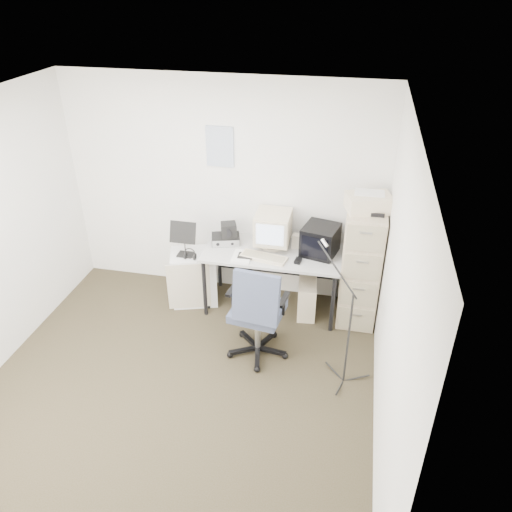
% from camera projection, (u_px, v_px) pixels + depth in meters
% --- Properties ---
extents(floor, '(3.60, 3.60, 0.01)m').
position_uv_depth(floor, '(178.00, 388.00, 4.67)').
color(floor, '#2F2A17').
rests_on(floor, ground).
extents(ceiling, '(3.60, 3.60, 0.01)m').
position_uv_depth(ceiling, '(149.00, 121.00, 3.41)').
color(ceiling, white).
rests_on(ceiling, ground).
extents(wall_back, '(3.60, 0.02, 2.50)m').
position_uv_depth(wall_back, '(224.00, 190.00, 5.56)').
color(wall_back, white).
rests_on(wall_back, ground).
extents(wall_front, '(3.60, 0.02, 2.50)m').
position_uv_depth(wall_front, '(37.00, 462.00, 2.52)').
color(wall_front, white).
rests_on(wall_front, ground).
extents(wall_right, '(0.02, 3.60, 2.50)m').
position_uv_depth(wall_right, '(393.00, 302.00, 3.72)').
color(wall_right, white).
rests_on(wall_right, ground).
extents(wall_calendar, '(0.30, 0.02, 0.44)m').
position_uv_depth(wall_calendar, '(220.00, 147.00, 5.30)').
color(wall_calendar, white).
rests_on(wall_calendar, wall_back).
extents(filing_cabinet, '(0.40, 0.60, 1.30)m').
position_uv_depth(filing_cabinet, '(361.00, 266.00, 5.31)').
color(filing_cabinet, beige).
rests_on(filing_cabinet, floor).
extents(printer, '(0.50, 0.41, 0.17)m').
position_uv_depth(printer, '(369.00, 203.00, 4.94)').
color(printer, beige).
rests_on(printer, filing_cabinet).
extents(desk, '(1.50, 0.70, 0.73)m').
position_uv_depth(desk, '(272.00, 280.00, 5.60)').
color(desk, '#B9B9B4').
rests_on(desk, floor).
extents(crt_monitor, '(0.37, 0.39, 0.41)m').
position_uv_depth(crt_monitor, '(273.00, 230.00, 5.41)').
color(crt_monitor, beige).
rests_on(crt_monitor, desk).
extents(crt_tv, '(0.42, 0.44, 0.32)m').
position_uv_depth(crt_tv, '(320.00, 240.00, 5.31)').
color(crt_tv, black).
rests_on(crt_tv, desk).
extents(desk_speaker, '(0.09, 0.09, 0.16)m').
position_uv_depth(desk_speaker, '(296.00, 241.00, 5.45)').
color(desk_speaker, '#BFB59D').
rests_on(desk_speaker, desk).
extents(keyboard, '(0.52, 0.27, 0.03)m').
position_uv_depth(keyboard, '(264.00, 257.00, 5.28)').
color(keyboard, beige).
rests_on(keyboard, desk).
extents(mouse, '(0.08, 0.12, 0.03)m').
position_uv_depth(mouse, '(298.00, 261.00, 5.21)').
color(mouse, black).
rests_on(mouse, desk).
extents(radio_receiver, '(0.36, 0.30, 0.09)m').
position_uv_depth(radio_receiver, '(226.00, 239.00, 5.56)').
color(radio_receiver, black).
rests_on(radio_receiver, desk).
extents(radio_speaker, '(0.20, 0.20, 0.16)m').
position_uv_depth(radio_speaker, '(229.00, 230.00, 5.49)').
color(radio_speaker, black).
rests_on(radio_speaker, radio_receiver).
extents(papers, '(0.21, 0.28, 0.02)m').
position_uv_depth(papers, '(242.00, 256.00, 5.31)').
color(papers, white).
rests_on(papers, desk).
extents(pc_tower, '(0.24, 0.46, 0.41)m').
position_uv_depth(pc_tower, '(307.00, 297.00, 5.59)').
color(pc_tower, beige).
rests_on(pc_tower, floor).
extents(office_chair, '(0.70, 0.70, 1.08)m').
position_uv_depth(office_chair, '(258.00, 309.00, 4.83)').
color(office_chair, '#393E52').
rests_on(office_chair, floor).
extents(side_cart, '(0.60, 0.53, 0.62)m').
position_uv_depth(side_cart, '(195.00, 277.00, 5.75)').
color(side_cart, silver).
rests_on(side_cart, floor).
extents(music_stand, '(0.33, 0.26, 0.42)m').
position_uv_depth(music_stand, '(184.00, 238.00, 5.45)').
color(music_stand, black).
rests_on(music_stand, side_cart).
extents(headphones, '(0.17, 0.17, 0.03)m').
position_uv_depth(headphones, '(190.00, 255.00, 5.47)').
color(headphones, black).
rests_on(headphones, side_cart).
extents(mic_stand, '(0.03, 0.03, 1.30)m').
position_uv_depth(mic_stand, '(350.00, 326.00, 4.42)').
color(mic_stand, black).
rests_on(mic_stand, floor).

